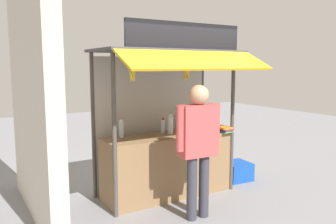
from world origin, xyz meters
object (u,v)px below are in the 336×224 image
object	(u,v)px
water_bottle_far_left	(170,124)
water_bottle_front_right	(163,126)
vendor_person	(198,139)
banana_bunch_inner_left	(186,74)
magazine_stack_left	(201,130)
banana_bunch_leftmost	(132,75)
water_bottle_mid_left	(192,121)
water_bottle_back_right	(121,129)
plastic_crate	(236,171)
magazine_stack_mid_right	(223,129)

from	to	relation	value
water_bottle_far_left	water_bottle_front_right	bearing A→B (deg)	131.37
water_bottle_front_right	vendor_person	xyz separation A→B (m)	(-0.10, -1.07, -0.00)
banana_bunch_inner_left	vendor_person	world-z (taller)	banana_bunch_inner_left
magazine_stack_left	banana_bunch_leftmost	bearing A→B (deg)	-166.57
water_bottle_front_right	vendor_person	world-z (taller)	vendor_person
water_bottle_mid_left	vendor_person	bearing A→B (deg)	-121.69
banana_bunch_inner_left	vendor_person	size ratio (longest dim) A/B	0.16
banana_bunch_inner_left	vendor_person	bearing A→B (deg)	-106.26
water_bottle_back_right	banana_bunch_leftmost	xyz separation A→B (m)	(-0.11, -0.64, 0.81)
banana_bunch_leftmost	banana_bunch_inner_left	bearing A→B (deg)	-0.02
water_bottle_back_right	banana_bunch_leftmost	world-z (taller)	banana_bunch_leftmost
water_bottle_mid_left	banana_bunch_leftmost	xyz separation A→B (m)	(-1.34, -0.58, 0.79)
water_bottle_far_left	plastic_crate	bearing A→B (deg)	-3.77
water_bottle_mid_left	magazine_stack_mid_right	world-z (taller)	water_bottle_mid_left
magazine_stack_left	plastic_crate	size ratio (longest dim) A/B	0.72
water_bottle_front_right	magazine_stack_left	size ratio (longest dim) A/B	0.76
water_bottle_back_right	plastic_crate	world-z (taller)	water_bottle_back_right
water_bottle_mid_left	water_bottle_front_right	xyz separation A→B (m)	(-0.56, -0.00, -0.03)
water_bottle_mid_left	magazine_stack_mid_right	size ratio (longest dim) A/B	0.91
water_bottle_back_right	banana_bunch_inner_left	size ratio (longest dim) A/B	0.89
water_bottle_far_left	banana_bunch_inner_left	bearing A→B (deg)	-94.73
water_bottle_mid_left	plastic_crate	bearing A→B (deg)	-12.15
banana_bunch_leftmost	water_bottle_front_right	bearing A→B (deg)	36.39
plastic_crate	banana_bunch_inner_left	bearing A→B (deg)	-163.27
water_bottle_front_right	magazine_stack_left	world-z (taller)	water_bottle_front_right
magazine_stack_mid_right	banana_bunch_inner_left	bearing A→B (deg)	-167.67
magazine_stack_mid_right	banana_bunch_leftmost	bearing A→B (deg)	-173.72
vendor_person	plastic_crate	xyz separation A→B (m)	(1.49, 0.89, -0.90)
water_bottle_front_right	magazine_stack_mid_right	bearing A→B (deg)	-24.38
water_bottle_back_right	vendor_person	bearing A→B (deg)	-63.16
magazine_stack_mid_right	plastic_crate	distance (m)	1.00
water_bottle_mid_left	banana_bunch_leftmost	distance (m)	1.66
banana_bunch_inner_left	plastic_crate	world-z (taller)	banana_bunch_inner_left
water_bottle_mid_left	magazine_stack_left	bearing A→B (deg)	-93.38
water_bottle_mid_left	banana_bunch_leftmost	size ratio (longest dim) A/B	1.01
banana_bunch_leftmost	plastic_crate	bearing A→B (deg)	10.56
water_bottle_mid_left	magazine_stack_mid_right	distance (m)	0.52
banana_bunch_inner_left	plastic_crate	bearing A→B (deg)	16.73
vendor_person	plastic_crate	world-z (taller)	vendor_person
water_bottle_front_right	banana_bunch_inner_left	distance (m)	1.00
magazine_stack_left	banana_bunch_inner_left	size ratio (longest dim) A/B	1.09
water_bottle_front_right	magazine_stack_mid_right	size ratio (longest dim) A/B	0.73
water_bottle_far_left	magazine_stack_mid_right	bearing A→B (deg)	-21.13
banana_bunch_inner_left	water_bottle_front_right	bearing A→B (deg)	93.68
magazine_stack_mid_right	banana_bunch_leftmost	distance (m)	1.89
water_bottle_far_left	magazine_stack_left	distance (m)	0.51
vendor_person	plastic_crate	distance (m)	1.95
magazine_stack_left	vendor_person	size ratio (longest dim) A/B	0.18
magazine_stack_mid_right	water_bottle_front_right	bearing A→B (deg)	155.62
water_bottle_mid_left	water_bottle_far_left	bearing A→B (deg)	-169.06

